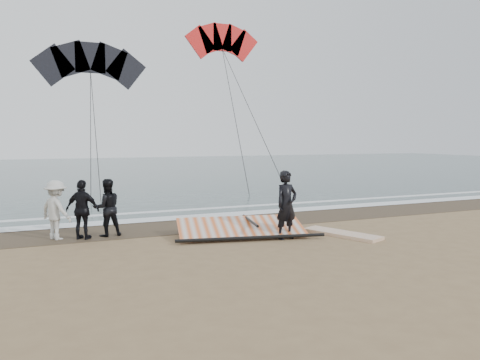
# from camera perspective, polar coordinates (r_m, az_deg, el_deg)

# --- Properties ---
(ground) EXTENTS (120.00, 120.00, 0.00)m
(ground) POSITION_cam_1_polar(r_m,az_deg,el_deg) (12.58, 8.49, -8.29)
(ground) COLOR #8C704C
(ground) RESTS_ON ground
(sea) EXTENTS (120.00, 54.00, 0.02)m
(sea) POSITION_cam_1_polar(r_m,az_deg,el_deg) (43.98, -14.62, 1.19)
(sea) COLOR #233838
(sea) RESTS_ON ground
(wet_sand) EXTENTS (120.00, 2.80, 0.01)m
(wet_sand) POSITION_cam_1_polar(r_m,az_deg,el_deg) (16.50, 0.26, -5.00)
(wet_sand) COLOR #4C3D2B
(wet_sand) RESTS_ON ground
(foam_near) EXTENTS (120.00, 0.90, 0.01)m
(foam_near) POSITION_cam_1_polar(r_m,az_deg,el_deg) (17.77, -1.53, -4.20)
(foam_near) COLOR white
(foam_near) RESTS_ON sea
(foam_far) EXTENTS (120.00, 0.45, 0.01)m
(foam_far) POSITION_cam_1_polar(r_m,az_deg,el_deg) (19.34, -3.39, -3.45)
(foam_far) COLOR white
(foam_far) RESTS_ON sea
(man_main) EXTENTS (0.81, 0.62, 1.98)m
(man_main) POSITION_cam_1_polar(r_m,az_deg,el_deg) (13.55, 5.69, -3.03)
(man_main) COLOR black
(man_main) RESTS_ON ground
(board_white) EXTENTS (1.53, 2.51, 0.10)m
(board_white) POSITION_cam_1_polar(r_m,az_deg,el_deg) (14.42, 12.30, -6.43)
(board_white) COLOR silver
(board_white) RESTS_ON ground
(board_cream) EXTENTS (0.64, 2.20, 0.09)m
(board_cream) POSITION_cam_1_polar(r_m,az_deg,el_deg) (15.92, -4.61, -5.25)
(board_cream) COLOR silver
(board_cream) RESTS_ON ground
(trio_cluster) EXTENTS (2.44, 1.38, 1.73)m
(trio_cluster) POSITION_cam_1_polar(r_m,az_deg,el_deg) (14.32, -18.97, -3.38)
(trio_cluster) COLOR black
(trio_cluster) RESTS_ON ground
(sail_rig) EXTENTS (4.25, 2.40, 0.50)m
(sail_rig) POSITION_cam_1_polar(r_m,az_deg,el_deg) (14.05, -0.35, -6.01)
(sail_rig) COLOR black
(sail_rig) RESTS_ON ground
(kite_red) EXTENTS (6.22, 6.31, 15.83)m
(kite_red) POSITION_cam_1_polar(r_m,az_deg,el_deg) (36.28, -2.16, 16.19)
(kite_red) COLOR red
(kite_red) RESTS_ON ground
(kite_dark) EXTENTS (8.37, 5.86, 13.66)m
(kite_dark) POSITION_cam_1_polar(r_m,az_deg,el_deg) (33.32, -17.78, 12.97)
(kite_dark) COLOR black
(kite_dark) RESTS_ON ground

